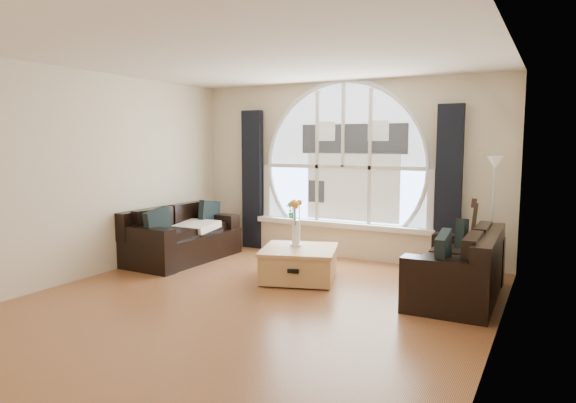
# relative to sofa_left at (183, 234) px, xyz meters

# --- Properties ---
(ground) EXTENTS (5.00, 5.50, 0.01)m
(ground) POSITION_rel_sofa_left_xyz_m (2.03, -1.33, -0.40)
(ground) COLOR brown
(ground) RESTS_ON ground
(ceiling) EXTENTS (5.00, 5.50, 0.01)m
(ceiling) POSITION_rel_sofa_left_xyz_m (2.03, -1.33, 2.30)
(ceiling) COLOR silver
(ceiling) RESTS_ON ground
(wall_back) EXTENTS (5.00, 0.01, 2.70)m
(wall_back) POSITION_rel_sofa_left_xyz_m (2.03, 1.42, 0.95)
(wall_back) COLOR beige
(wall_back) RESTS_ON ground
(wall_front) EXTENTS (5.00, 0.01, 2.70)m
(wall_front) POSITION_rel_sofa_left_xyz_m (2.03, -4.08, 0.95)
(wall_front) COLOR beige
(wall_front) RESTS_ON ground
(wall_left) EXTENTS (0.01, 5.50, 2.70)m
(wall_left) POSITION_rel_sofa_left_xyz_m (-0.47, -1.33, 0.95)
(wall_left) COLOR beige
(wall_left) RESTS_ON ground
(wall_right) EXTENTS (0.01, 5.50, 2.70)m
(wall_right) POSITION_rel_sofa_left_xyz_m (4.53, -1.33, 0.95)
(wall_right) COLOR beige
(wall_right) RESTS_ON ground
(attic_slope) EXTENTS (0.92, 5.50, 0.72)m
(attic_slope) POSITION_rel_sofa_left_xyz_m (4.23, -1.33, 1.95)
(attic_slope) COLOR silver
(attic_slope) RESTS_ON ground
(arched_window) EXTENTS (2.60, 0.06, 2.15)m
(arched_window) POSITION_rel_sofa_left_xyz_m (2.03, 1.39, 1.23)
(arched_window) COLOR silver
(arched_window) RESTS_ON wall_back
(window_sill) EXTENTS (2.90, 0.22, 0.08)m
(window_sill) POSITION_rel_sofa_left_xyz_m (2.03, 1.32, 0.11)
(window_sill) COLOR white
(window_sill) RESTS_ON wall_back
(window_frame) EXTENTS (2.76, 0.08, 2.15)m
(window_frame) POSITION_rel_sofa_left_xyz_m (2.03, 1.36, 1.23)
(window_frame) COLOR white
(window_frame) RESTS_ON wall_back
(neighbor_house) EXTENTS (1.70, 0.02, 1.50)m
(neighbor_house) POSITION_rel_sofa_left_xyz_m (2.18, 1.37, 1.10)
(neighbor_house) COLOR silver
(neighbor_house) RESTS_ON wall_back
(curtain_left) EXTENTS (0.35, 0.12, 2.30)m
(curtain_left) POSITION_rel_sofa_left_xyz_m (0.43, 1.30, 0.75)
(curtain_left) COLOR black
(curtain_left) RESTS_ON ground
(curtain_right) EXTENTS (0.35, 0.12, 2.30)m
(curtain_right) POSITION_rel_sofa_left_xyz_m (3.63, 1.30, 0.75)
(curtain_right) COLOR black
(curtain_right) RESTS_ON ground
(sofa_left) EXTENTS (0.96, 1.82, 0.80)m
(sofa_left) POSITION_rel_sofa_left_xyz_m (0.00, 0.00, 0.00)
(sofa_left) COLOR black
(sofa_left) RESTS_ON ground
(sofa_right) EXTENTS (0.90, 1.75, 0.77)m
(sofa_right) POSITION_rel_sofa_left_xyz_m (4.00, 0.01, 0.00)
(sofa_right) COLOR black
(sofa_right) RESTS_ON ground
(coffee_chest) EXTENTS (1.18, 1.18, 0.46)m
(coffee_chest) POSITION_rel_sofa_left_xyz_m (2.06, -0.17, -0.17)
(coffee_chest) COLOR tan
(coffee_chest) RESTS_ON ground
(throw_blanket) EXTENTS (0.57, 0.57, 0.10)m
(throw_blanket) POSITION_rel_sofa_left_xyz_m (0.13, 0.16, 0.10)
(throw_blanket) COLOR silver
(throw_blanket) RESTS_ON sofa_left
(vase_flowers) EXTENTS (0.24, 0.24, 0.70)m
(vase_flowers) POSITION_rel_sofa_left_xyz_m (1.97, -0.09, 0.41)
(vase_flowers) COLOR white
(vase_flowers) RESTS_ON coffee_chest
(floor_lamp) EXTENTS (0.24, 0.24, 1.60)m
(floor_lamp) POSITION_rel_sofa_left_xyz_m (4.24, 1.10, 0.40)
(floor_lamp) COLOR #B2B2B2
(floor_lamp) RESTS_ON ground
(guitar) EXTENTS (0.41, 0.33, 1.06)m
(guitar) POSITION_rel_sofa_left_xyz_m (4.03, 1.02, 0.13)
(guitar) COLOR brown
(guitar) RESTS_ON ground
(potted_plant) EXTENTS (0.16, 0.13, 0.28)m
(potted_plant) POSITION_rel_sofa_left_xyz_m (1.14, 1.32, 0.29)
(potted_plant) COLOR #1E6023
(potted_plant) RESTS_ON window_sill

